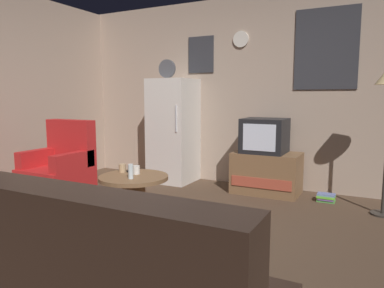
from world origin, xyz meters
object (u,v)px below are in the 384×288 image
fridge (173,130)px  mug_ceramic_tan (122,168)px  crt_tv (265,136)px  remote_control (131,172)px  tv_stand (266,173)px  armchair (60,172)px  mug_ceramic_white (136,170)px  coffee_table (134,196)px  wine_glass (131,171)px  book_stack (326,198)px

fridge → mug_ceramic_tan: 1.52m
crt_tv → remote_control: crt_tv is taller
tv_stand → armchair: size_ratio=0.87×
fridge → tv_stand: 1.50m
crt_tv → mug_ceramic_white: 1.77m
fridge → coffee_table: size_ratio=2.46×
mug_ceramic_white → fridge: bearing=105.3°
armchair → coffee_table: bearing=-5.5°
mug_ceramic_tan → fridge: bearing=98.3°
fridge → mug_ceramic_white: bearing=-74.7°
wine_glass → remote_control: 0.29m
coffee_table → tv_stand: bearing=57.3°
armchair → tv_stand: bearing=33.1°
mug_ceramic_white → armchair: size_ratio=0.09×
crt_tv → armchair: crt_tv is taller
crt_tv → armchair: (-2.14, -1.42, -0.41)m
mug_ceramic_tan → armchair: size_ratio=0.09×
book_stack → tv_stand: bearing=175.3°
fridge → crt_tv: size_ratio=3.28×
coffee_table → armchair: 1.20m
mug_ceramic_white → coffee_table: bearing=-73.3°
tv_stand → mug_ceramic_tan: 1.89m
fridge → tv_stand: bearing=-1.6°
wine_glass → mug_ceramic_white: size_ratio=1.67×
mug_ceramic_tan → armchair: 0.99m
coffee_table → mug_ceramic_white: size_ratio=8.00×
fridge → tv_stand: size_ratio=2.11×
tv_stand → armchair: (-2.18, -1.42, 0.07)m
tv_stand → armchair: armchair is taller
fridge → wine_glass: bearing=-73.9°
tv_stand → remote_control: (-1.09, -1.43, 0.18)m
wine_glass → remote_control: wine_glass is taller
crt_tv → wine_glass: 1.89m
armchair → remote_control: bearing=-0.6°
fridge → mug_ceramic_tan: fridge is taller
armchair → mug_ceramic_tan: bearing=-1.4°
book_stack → mug_ceramic_tan: bearing=-144.7°
coffee_table → wine_glass: size_ratio=4.80×
wine_glass → mug_ceramic_tan: wine_glass is taller
remote_control → armchair: bearing=-152.6°
wine_glass → armchair: bearing=169.2°
mug_ceramic_white → mug_ceramic_tan: 0.19m
wine_glass → mug_ceramic_white: bearing=111.9°
fridge → remote_control: 1.53m
coffee_table → mug_ceramic_tan: 0.35m
mug_ceramic_tan → mug_ceramic_white: bearing=-2.4°
mug_ceramic_tan → book_stack: bearing=35.3°
mug_ceramic_tan → armchair: armchair is taller
coffee_table → book_stack: size_ratio=3.55×
mug_ceramic_white → book_stack: mug_ceramic_white is taller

